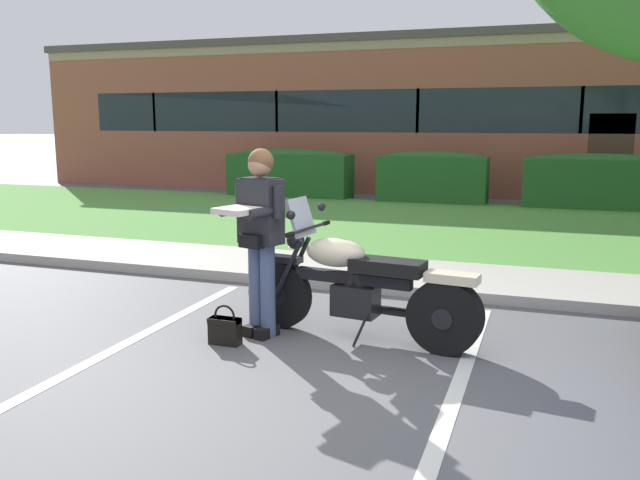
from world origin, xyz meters
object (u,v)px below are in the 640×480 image
rider_person (259,227)px  brick_building (448,116)px  hedge_center_right (599,181)px  motorcycle (366,287)px  handbag (225,328)px  hedge_center_left (433,176)px  hedge_left (290,172)px

rider_person → brick_building: bearing=92.9°
hedge_center_right → brick_building: 8.05m
motorcycle → handbag: (-1.14, -0.51, -0.34)m
motorcycle → brick_building: 16.81m
hedge_center_left → handbag: bearing=-90.1°
hedge_center_right → hedge_center_left: bearing=180.0°
motorcycle → hedge_left: size_ratio=0.71×
brick_building → hedge_center_right: bearing=-57.2°
brick_building → motorcycle: bearing=-83.9°
rider_person → handbag: rider_person is taller
rider_person → hedge_center_right: bearing=71.4°
hedge_left → handbag: bearing=-71.1°
rider_person → hedge_center_right: size_ratio=0.54×
rider_person → hedge_center_left: (-0.18, 10.18, -0.36)m
rider_person → brick_building: size_ratio=0.07×
motorcycle → rider_person: (-0.94, -0.20, 0.52)m
motorcycle → hedge_left: 11.05m
handbag → hedge_left: size_ratio=0.11×
handbag → brick_building: size_ratio=0.02×
hedge_center_right → brick_building: brick_building is taller
handbag → hedge_center_right: 11.11m
handbag → brick_building: (-0.65, 17.15, 1.94)m
hedge_left → hedge_center_left: (3.61, 0.00, 0.00)m
motorcycle → handbag: size_ratio=6.22×
rider_person → brick_building: 16.89m
rider_person → hedge_center_right: rider_person is taller
hedge_left → hedge_center_right: size_ratio=1.00×
motorcycle → hedge_left: motorcycle is taller
handbag → hedge_center_left: size_ratio=0.14×
brick_building → rider_person: bearing=-87.1°
rider_person → hedge_center_left: size_ratio=0.68×
hedge_left → hedge_center_right: bearing=0.0°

